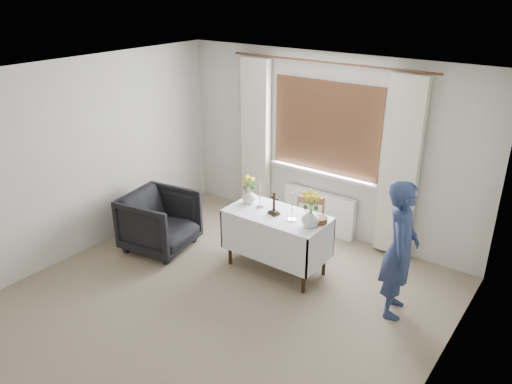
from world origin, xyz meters
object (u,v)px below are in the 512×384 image
armchair (160,221)px  wooden_cross (274,203)px  person (400,249)px  flower_vase_left (249,196)px  flower_vase_right (310,218)px  wooden_chair (307,231)px  altar_table (276,242)px

armchair → wooden_cross: size_ratio=3.00×
person → flower_vase_left: 1.97m
armchair → flower_vase_right: size_ratio=3.93×
person → flower_vase_left: size_ratio=7.98×
wooden_chair → armchair: wooden_chair is taller
wooden_chair → wooden_cross: wooden_cross is taller
altar_table → person: bearing=2.0°
person → flower_vase_left: bearing=73.8°
armchair → wooden_cross: (1.53, 0.43, 0.52)m
wooden_cross → wooden_chair: bearing=82.0°
altar_table → wooden_chair: bearing=66.6°
flower_vase_right → person: bearing=5.3°
altar_table → armchair: armchair is taller
wooden_chair → flower_vase_left: size_ratio=4.30×
wooden_cross → flower_vase_left: wooden_cross is taller
flower_vase_left → wooden_cross: bearing=-11.5°
flower_vase_left → altar_table: bearing=-7.8°
altar_table → person: (1.50, 0.05, 0.38)m
wooden_chair → person: bearing=-35.7°
armchair → person: size_ratio=0.56×
flower_vase_left → flower_vase_right: bearing=-6.4°
flower_vase_left → armchair: bearing=-154.6°
wooden_chair → person: size_ratio=0.54×
wooden_cross → flower_vase_right: 0.51m
altar_table → person: person is taller
altar_table → wooden_cross: wooden_cross is taller
person → flower_vase_right: 1.03m
wooden_chair → flower_vase_right: bearing=-77.5°
flower_vase_right → armchair: bearing=-168.5°
armchair → wooden_chair: bearing=-72.8°
wooden_cross → flower_vase_right: wooden_cross is taller
armchair → flower_vase_right: 2.13m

